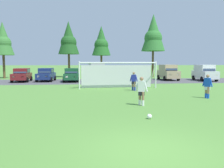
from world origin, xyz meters
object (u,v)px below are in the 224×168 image
parked_car_slot_center_left (72,75)px  parked_car_slot_center_right (119,74)px  soccer_ball (149,116)px  parked_car_slot_right (133,74)px  soccer_goal (117,74)px  player_midfield_center (207,86)px  parked_car_slot_left (46,75)px  parked_car_slot_far_left (22,75)px  parked_car_slot_end (205,72)px  player_defender_far (134,81)px  player_striker_near (141,91)px  parked_car_slot_center (96,71)px  parked_car_slot_far_right (168,72)px

parked_car_slot_center_left → parked_car_slot_center_right: 6.38m
soccer_ball → parked_car_slot_right: bearing=80.6°
soccer_goal → player_midfield_center: (5.34, -7.27, -0.47)m
parked_car_slot_left → parked_car_slot_center_left: 3.53m
parked_car_slot_far_left → parked_car_slot_right: size_ratio=1.01×
parked_car_slot_end → soccer_ball: bearing=-123.2°
player_defender_far → parked_car_slot_far_left: bearing=139.3°
player_striker_near → parked_car_slot_end: parked_car_slot_end is taller
parked_car_slot_center_left → parked_car_slot_center: 3.42m
player_defender_far → parked_car_slot_end: parked_car_slot_end is taller
parked_car_slot_right → parked_car_slot_far_right: bearing=8.5°
parked_car_slot_center_left → parked_car_slot_right: size_ratio=0.99×
soccer_goal → player_defender_far: soccer_goal is taller
parked_car_slot_center_left → parked_car_slot_end: parked_car_slot_end is taller
parked_car_slot_center_left → player_midfield_center: bearing=-55.6°
player_defender_far → parked_car_slot_center_left: bearing=120.7°
parked_car_slot_far_right → soccer_ball: bearing=-111.6°
soccer_ball → parked_car_slot_center_right: (1.56, 21.13, 0.77)m
soccer_ball → parked_car_slot_center: (-1.54, 21.33, 1.23)m
soccer_ball → parked_car_slot_center_left: bearing=103.2°
soccer_goal → player_midfield_center: size_ratio=4.57×
parked_car_slot_center_left → parked_car_slot_center: (3.24, 1.00, 0.47)m
soccer_goal → parked_car_slot_center_right: soccer_goal is taller
player_striker_near → parked_car_slot_center: size_ratio=0.33×
parked_car_slot_left → parked_car_slot_center_left: (3.40, -0.94, 0.00)m
player_defender_far → parked_car_slot_center_left: size_ratio=0.39×
player_midfield_center → parked_car_slot_far_right: size_ratio=0.35×
parked_car_slot_right → parked_car_slot_end: bearing=-5.2°
soccer_ball → player_midfield_center: (5.51, 5.29, 0.71)m
player_midfield_center → parked_car_slot_center_left: bearing=124.4°
player_striker_near → parked_car_slot_center_left: (-5.15, 17.21, 0.05)m
parked_car_slot_center_right → parked_car_slot_end: (11.58, -1.07, 0.24)m
player_defender_far → parked_car_slot_far_left: size_ratio=0.38×
player_striker_near → parked_car_slot_end: bearing=53.0°
parked_car_slot_center → parked_car_slot_right: bearing=-4.5°
parked_car_slot_center_left → parked_car_slot_end: size_ratio=0.90×
soccer_ball → parked_car_slot_end: (13.14, 20.06, 1.00)m
parked_car_slot_far_right → parked_car_slot_end: (4.54, -1.64, 0.00)m
soccer_ball → parked_car_slot_left: parked_car_slot_left is taller
soccer_ball → parked_car_slot_center_left: (-4.78, 20.33, 0.77)m
soccer_goal → parked_car_slot_end: soccer_goal is taller
player_defender_far → parked_car_slot_left: 14.69m
parked_car_slot_center_left → parked_car_slot_left: bearing=164.5°
parked_car_slot_center → parked_car_slot_far_left: bearing=-176.6°
player_striker_near → parked_car_slot_end: 21.21m
player_striker_near → soccer_ball: bearing=-96.8°
parked_car_slot_end → parked_car_slot_far_right: bearing=160.1°
parked_car_slot_left → parked_car_slot_center: parked_car_slot_center is taller
player_midfield_center → parked_car_slot_center_left: size_ratio=0.39×
parked_car_slot_left → parked_car_slot_far_left: bearing=-170.1°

